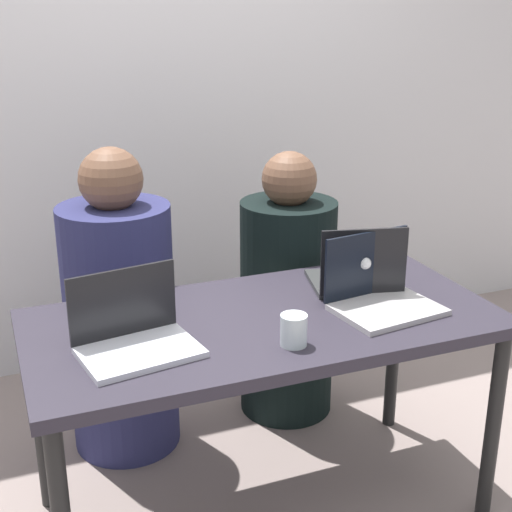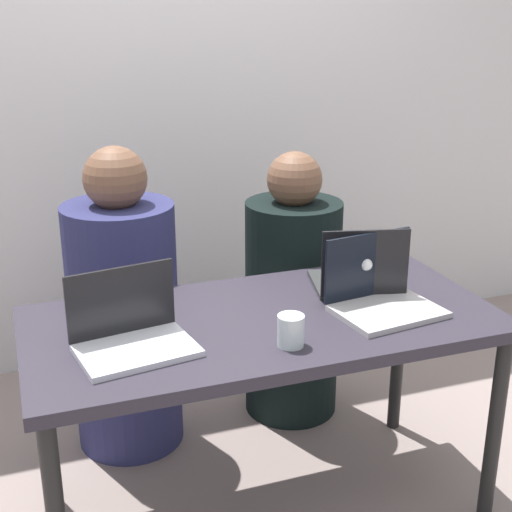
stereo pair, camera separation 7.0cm
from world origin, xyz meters
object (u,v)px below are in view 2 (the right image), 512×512
water_glass_center (291,333)px  person_on_left (124,318)px  laptop_front_left (131,332)px  laptop_back_right (358,276)px  laptop_front_right (381,295)px  person_on_right (292,301)px

water_glass_center → person_on_left: bearing=113.7°
laptop_front_left → laptop_back_right: size_ratio=1.04×
laptop_front_right → water_glass_center: (-0.37, -0.14, -0.01)m
person_on_left → water_glass_center: 0.91m
water_glass_center → laptop_front_right: bearing=21.0°
water_glass_center → person_on_right: bearing=66.9°
laptop_back_right → water_glass_center: (-0.37, -0.31, -0.01)m
laptop_back_right → laptop_front_right: 0.17m
person_on_left → laptop_front_right: (0.72, -0.66, 0.25)m
person_on_left → person_on_right: size_ratio=1.06×
person_on_left → person_on_right: 0.69m
laptop_front_left → water_glass_center: bearing=-27.0°
person_on_left → laptop_front_right: 1.01m
laptop_front_left → water_glass_center: (0.43, -0.14, -0.01)m
laptop_front_left → laptop_back_right: (0.81, 0.17, 0.00)m
person_on_left → water_glass_center: person_on_left is taller
laptop_front_left → laptop_front_right: 0.80m
person_on_right → water_glass_center: size_ratio=12.00×
person_on_left → laptop_front_left: 0.71m
water_glass_center → laptop_front_left: bearing=162.1°
laptop_back_right → laptop_front_left: bearing=25.4°
person_on_right → laptop_back_right: bearing=83.5°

